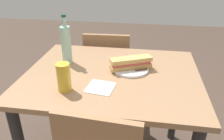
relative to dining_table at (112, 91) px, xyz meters
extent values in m
cube|color=#997251|center=(0.00, 0.00, 0.11)|extent=(1.04, 0.83, 0.03)
cylinder|color=#262628|center=(-0.46, -0.36, -0.27)|extent=(0.06, 0.06, 0.74)
cylinder|color=#262628|center=(0.46, -0.36, -0.27)|extent=(0.06, 0.06, 0.74)
cube|color=#936B47|center=(0.14, -0.70, -0.21)|extent=(0.42, 0.42, 0.02)
cube|color=#936B47|center=(0.13, -0.51, 0.00)|extent=(0.38, 0.05, 0.40)
cylinder|color=#936B47|center=(-0.03, -0.89, -0.43)|extent=(0.04, 0.04, 0.42)
cylinder|color=#936B47|center=(0.33, -0.87, -0.43)|extent=(0.04, 0.04, 0.42)
cylinder|color=#936B47|center=(-0.05, -0.53, -0.43)|extent=(0.04, 0.04, 0.42)
cylinder|color=#936B47|center=(0.31, -0.51, -0.43)|extent=(0.04, 0.04, 0.42)
cylinder|color=white|center=(-0.11, -0.06, 0.13)|extent=(0.22, 0.22, 0.01)
cube|color=tan|center=(-0.11, -0.06, 0.15)|extent=(0.26, 0.17, 0.02)
cube|color=#B74C3D|center=(-0.11, -0.06, 0.18)|extent=(0.24, 0.15, 0.02)
cube|color=tan|center=(-0.11, -0.06, 0.20)|extent=(0.26, 0.17, 0.02)
cube|color=silver|center=(-0.09, 0.01, 0.14)|extent=(0.10, 0.05, 0.00)
cube|color=#59331E|center=(-0.17, -0.03, 0.15)|extent=(0.08, 0.04, 0.01)
cylinder|color=#99C6B7|center=(0.31, -0.10, 0.25)|extent=(0.06, 0.06, 0.24)
cylinder|color=#99C6B7|center=(0.31, -0.10, 0.40)|extent=(0.03, 0.03, 0.06)
cylinder|color=#19472D|center=(0.31, -0.10, 0.44)|extent=(0.03, 0.03, 0.02)
cylinder|color=gold|center=(0.21, 0.23, 0.20)|extent=(0.07, 0.07, 0.15)
cube|color=white|center=(0.03, 0.18, 0.13)|extent=(0.16, 0.16, 0.00)
camera|label=1|loc=(-0.19, 1.20, 0.76)|focal=36.42mm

